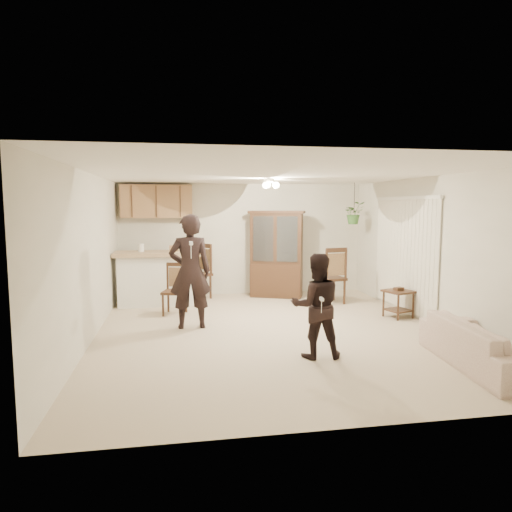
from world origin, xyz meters
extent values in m
plane|color=#C3B393|center=(0.00, 0.00, 0.00)|extent=(6.50, 6.50, 0.00)
cube|color=white|center=(0.00, 0.00, 2.50)|extent=(5.50, 6.50, 0.02)
cube|color=silver|center=(0.00, 3.25, 1.25)|extent=(5.50, 0.02, 2.50)
cube|color=silver|center=(0.00, -3.25, 1.25)|extent=(5.50, 0.02, 2.50)
cube|color=silver|center=(-2.75, 0.00, 1.25)|extent=(0.02, 6.50, 2.50)
cube|color=silver|center=(2.75, 0.00, 1.25)|extent=(0.02, 6.50, 2.50)
cube|color=white|center=(-1.85, 2.35, 0.50)|extent=(1.60, 0.55, 1.00)
cube|color=tan|center=(-1.85, 2.35, 1.05)|extent=(1.75, 0.70, 0.08)
cube|color=brown|center=(-1.90, 3.07, 2.10)|extent=(1.50, 0.34, 0.70)
imported|color=#356026|center=(2.30, 2.40, 1.85)|extent=(0.43, 0.37, 0.48)
cylinder|color=black|center=(2.30, 2.40, 2.17)|extent=(0.01, 0.01, 0.65)
imported|color=beige|center=(2.27, -2.01, 0.37)|extent=(0.89, 1.93, 0.73)
imported|color=black|center=(-1.27, 0.47, 0.90)|extent=(0.67, 0.45, 1.80)
imported|color=black|center=(0.33, -1.30, 0.68)|extent=(0.70, 0.58, 1.35)
cube|color=#312212|center=(0.67, 2.76, 0.37)|extent=(1.20, 0.82, 0.74)
cube|color=#312212|center=(0.67, 2.76, 1.30)|extent=(1.18, 0.77, 1.11)
cube|color=silver|center=(0.67, 2.76, 1.30)|extent=(0.90, 0.37, 0.97)
cube|color=#312212|center=(0.67, 2.76, 1.87)|extent=(1.29, 0.88, 0.06)
cube|color=#312212|center=(2.44, 0.54, 0.48)|extent=(0.57, 0.57, 0.04)
cube|color=#312212|center=(2.44, 0.54, 0.14)|extent=(0.48, 0.48, 0.03)
cube|color=#312212|center=(2.44, 0.54, 0.52)|extent=(0.19, 0.15, 0.05)
cube|color=#312212|center=(-1.54, 1.45, 0.42)|extent=(0.51, 0.51, 0.05)
cube|color=#927149|center=(-1.54, 1.45, 0.67)|extent=(0.31, 0.11, 0.36)
cube|color=#312212|center=(-1.54, 1.45, 0.91)|extent=(0.38, 0.13, 0.07)
cube|color=#312212|center=(-1.09, 2.84, 0.53)|extent=(0.73, 0.73, 0.06)
cube|color=#927149|center=(-1.09, 2.84, 0.85)|extent=(0.26, 0.34, 0.46)
cube|color=#312212|center=(-1.09, 2.84, 1.14)|extent=(0.32, 0.42, 0.09)
cube|color=#312212|center=(1.63, 1.92, 0.52)|extent=(0.61, 0.61, 0.06)
cube|color=#927149|center=(1.63, 1.92, 0.83)|extent=(0.38, 0.12, 0.45)
cube|color=#312212|center=(1.63, 1.92, 1.12)|extent=(0.47, 0.13, 0.09)
cube|color=white|center=(-1.26, 0.03, 1.44)|extent=(0.05, 0.16, 0.05)
cube|color=white|center=(0.29, -1.62, 0.85)|extent=(0.05, 0.12, 0.04)
camera|label=1|loc=(-1.45, -6.99, 2.01)|focal=32.00mm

